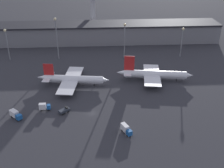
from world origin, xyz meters
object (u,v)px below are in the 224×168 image
airplane_1 (154,74)px  airplane_0 (73,79)px  service_vehicle_3 (44,107)px  service_vehicle_1 (64,110)px  service_vehicle_2 (126,129)px  control_tower (93,7)px  service_vehicle_0 (15,114)px

airplane_1 → airplane_0: bearing=-168.2°
airplane_0 → service_vehicle_3: size_ratio=7.67×
service_vehicle_1 → service_vehicle_2: bearing=-72.3°
airplane_0 → airplane_1: bearing=11.8°
service_vehicle_3 → airplane_0: bearing=62.8°
service_vehicle_1 → service_vehicle_2: (28.39, -17.62, 0.77)m
service_vehicle_1 → control_tower: bearing=43.2°
airplane_0 → service_vehicle_1: bearing=-87.0°
service_vehicle_3 → control_tower: size_ratio=0.14×
service_vehicle_0 → service_vehicle_3: (12.53, 6.09, -0.01)m
service_vehicle_0 → control_tower: 140.00m
airplane_0 → service_vehicle_1: (-2.48, -28.78, -2.39)m
airplane_1 → service_vehicle_3: (-60.35, -29.09, -1.80)m
service_vehicle_0 → service_vehicle_1: size_ratio=1.20×
service_vehicle_1 → service_vehicle_3: service_vehicle_3 is taller
service_vehicle_2 → service_vehicle_3: bearing=-144.3°
airplane_0 → service_vehicle_1: 28.99m
airplane_1 → control_tower: 106.28m
airplane_1 → service_vehicle_0: bearing=-146.3°
airplane_1 → service_vehicle_0: size_ratio=6.59×
service_vehicle_1 → service_vehicle_3: size_ratio=1.04×
service_vehicle_3 → service_vehicle_0: bearing=-155.4°
airplane_1 → service_vehicle_0: 80.95m
airplane_1 → control_tower: size_ratio=1.20×
airplane_0 → service_vehicle_2: (25.91, -46.40, -1.62)m
airplane_1 → service_vehicle_1: (-50.30, -32.00, -2.55)m
service_vehicle_2 → service_vehicle_3: (-38.44, 20.52, -0.02)m
airplane_0 → airplane_1: (47.81, 3.21, 0.17)m
airplane_0 → service_vehicle_1: airplane_0 is taller
airplane_1 → service_vehicle_2: bearing=-105.9°
service_vehicle_0 → airplane_0: bearing=96.2°
service_vehicle_0 → service_vehicle_3: service_vehicle_3 is taller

